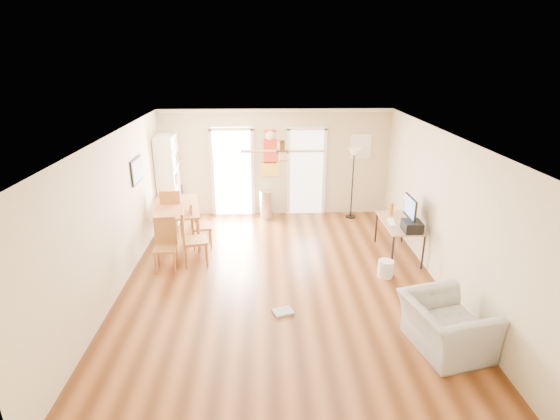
{
  "coord_description": "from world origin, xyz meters",
  "views": [
    {
      "loc": [
        -0.27,
        -6.7,
        3.84
      ],
      "look_at": [
        0.0,
        0.6,
        1.15
      ],
      "focal_mm": 27.61,
      "sensor_mm": 36.0,
      "label": 1
    }
  ],
  "objects_px": {
    "dining_chair_near": "(165,246)",
    "wastebasket_a": "(385,269)",
    "dining_chair_right_a": "(201,224)",
    "trash_can": "(267,205)",
    "dining_chair_right_b": "(195,238)",
    "dining_table": "(178,223)",
    "dining_chair_far": "(173,212)",
    "armchair": "(445,326)",
    "torchiere_lamp": "(352,184)",
    "printer": "(412,226)",
    "computer_desk": "(398,238)",
    "bookshelf": "(169,178)"
  },
  "relations": [
    {
      "from": "bookshelf",
      "to": "dining_chair_right_a",
      "type": "height_order",
      "value": "bookshelf"
    },
    {
      "from": "dining_chair_near",
      "to": "trash_can",
      "type": "xyz_separation_m",
      "value": [
        1.89,
        2.6,
        -0.14
      ]
    },
    {
      "from": "printer",
      "to": "armchair",
      "type": "xyz_separation_m",
      "value": [
        -0.3,
        -2.45,
        -0.44
      ]
    },
    {
      "from": "dining_chair_right_b",
      "to": "computer_desk",
      "type": "distance_m",
      "value": 3.98
    },
    {
      "from": "dining_chair_right_a",
      "to": "wastebasket_a",
      "type": "bearing_deg",
      "value": -124.42
    },
    {
      "from": "dining_table",
      "to": "printer",
      "type": "bearing_deg",
      "value": -16.39
    },
    {
      "from": "dining_chair_near",
      "to": "dining_chair_far",
      "type": "height_order",
      "value": "dining_chair_far"
    },
    {
      "from": "dining_chair_right_a",
      "to": "dining_chair_far",
      "type": "height_order",
      "value": "dining_chair_far"
    },
    {
      "from": "printer",
      "to": "dining_chair_right_b",
      "type": "bearing_deg",
      "value": 177.11
    },
    {
      "from": "torchiere_lamp",
      "to": "trash_can",
      "type": "bearing_deg",
      "value": 179.78
    },
    {
      "from": "dining_chair_right_b",
      "to": "computer_desk",
      "type": "bearing_deg",
      "value": -96.45
    },
    {
      "from": "dining_chair_near",
      "to": "torchiere_lamp",
      "type": "xyz_separation_m",
      "value": [
        3.96,
        2.59,
        0.37
      ]
    },
    {
      "from": "dining_table",
      "to": "armchair",
      "type": "relative_size",
      "value": 1.4
    },
    {
      "from": "dining_chair_near",
      "to": "computer_desk",
      "type": "xyz_separation_m",
      "value": [
        4.49,
        0.48,
        -0.14
      ]
    },
    {
      "from": "trash_can",
      "to": "computer_desk",
      "type": "xyz_separation_m",
      "value": [
        2.61,
        -2.11,
        0.0
      ]
    },
    {
      "from": "dining_chair_right_a",
      "to": "dining_chair_far",
      "type": "bearing_deg",
      "value": 34.98
    },
    {
      "from": "bookshelf",
      "to": "armchair",
      "type": "height_order",
      "value": "bookshelf"
    },
    {
      "from": "printer",
      "to": "dining_chair_far",
      "type": "bearing_deg",
      "value": 160.61
    },
    {
      "from": "bookshelf",
      "to": "dining_chair_right_a",
      "type": "distance_m",
      "value": 1.91
    },
    {
      "from": "bookshelf",
      "to": "torchiere_lamp",
      "type": "distance_m",
      "value": 4.36
    },
    {
      "from": "dining_chair_near",
      "to": "dining_chair_right_b",
      "type": "bearing_deg",
      "value": 19.98
    },
    {
      "from": "dining_chair_near",
      "to": "dining_chair_right_a",
      "type": "bearing_deg",
      "value": 58.99
    },
    {
      "from": "bookshelf",
      "to": "computer_desk",
      "type": "relative_size",
      "value": 1.58
    },
    {
      "from": "dining_chair_near",
      "to": "wastebasket_a",
      "type": "xyz_separation_m",
      "value": [
        4.01,
        -0.42,
        -0.33
      ]
    },
    {
      "from": "dining_chair_right_a",
      "to": "dining_table",
      "type": "bearing_deg",
      "value": 47.38
    },
    {
      "from": "wastebasket_a",
      "to": "printer",
      "type": "bearing_deg",
      "value": 37.85
    },
    {
      "from": "dining_table",
      "to": "dining_chair_far",
      "type": "relative_size",
      "value": 1.47
    },
    {
      "from": "dining_chair_right_b",
      "to": "computer_desk",
      "type": "relative_size",
      "value": 0.83
    },
    {
      "from": "trash_can",
      "to": "computer_desk",
      "type": "height_order",
      "value": "computer_desk"
    },
    {
      "from": "dining_table",
      "to": "wastebasket_a",
      "type": "xyz_separation_m",
      "value": [
        4.04,
        -1.79,
        -0.23
      ]
    },
    {
      "from": "dining_chair_right_b",
      "to": "trash_can",
      "type": "distance_m",
      "value": 2.73
    },
    {
      "from": "dining_chair_right_b",
      "to": "dining_chair_near",
      "type": "bearing_deg",
      "value": 104.53
    },
    {
      "from": "computer_desk",
      "to": "armchair",
      "type": "bearing_deg",
      "value": -94.36
    },
    {
      "from": "printer",
      "to": "dining_chair_right_a",
      "type": "bearing_deg",
      "value": 166.0
    },
    {
      "from": "dining_chair_near",
      "to": "wastebasket_a",
      "type": "relative_size",
      "value": 3.08
    },
    {
      "from": "dining_chair_right_b",
      "to": "armchair",
      "type": "bearing_deg",
      "value": -135.45
    },
    {
      "from": "computer_desk",
      "to": "armchair",
      "type": "height_order",
      "value": "armchair"
    },
    {
      "from": "trash_can",
      "to": "bookshelf",
      "type": "bearing_deg",
      "value": 179.32
    },
    {
      "from": "dining_chair_near",
      "to": "computer_desk",
      "type": "height_order",
      "value": "dining_chair_near"
    },
    {
      "from": "torchiere_lamp",
      "to": "wastebasket_a",
      "type": "distance_m",
      "value": 3.08
    },
    {
      "from": "dining_chair_far",
      "to": "torchiere_lamp",
      "type": "xyz_separation_m",
      "value": [
        4.15,
        0.88,
        0.33
      ]
    },
    {
      "from": "dining_table",
      "to": "dining_chair_right_b",
      "type": "bearing_deg",
      "value": -64.14
    },
    {
      "from": "trash_can",
      "to": "dining_chair_right_b",
      "type": "bearing_deg",
      "value": -120.09
    },
    {
      "from": "armchair",
      "to": "dining_chair_right_b",
      "type": "bearing_deg",
      "value": 42.1
    },
    {
      "from": "dining_chair_far",
      "to": "dining_chair_near",
      "type": "bearing_deg",
      "value": 92.55
    },
    {
      "from": "dining_chair_right_b",
      "to": "dining_chair_far",
      "type": "height_order",
      "value": "dining_chair_right_b"
    },
    {
      "from": "bookshelf",
      "to": "dining_chair_right_a",
      "type": "xyz_separation_m",
      "value": [
        0.92,
        -1.58,
        -0.55
      ]
    },
    {
      "from": "dining_chair_right_a",
      "to": "torchiere_lamp",
      "type": "distance_m",
      "value": 3.79
    },
    {
      "from": "dining_chair_far",
      "to": "armchair",
      "type": "distance_m",
      "value": 6.09
    },
    {
      "from": "dining_chair_right_a",
      "to": "computer_desk",
      "type": "bearing_deg",
      "value": -109.77
    }
  ]
}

